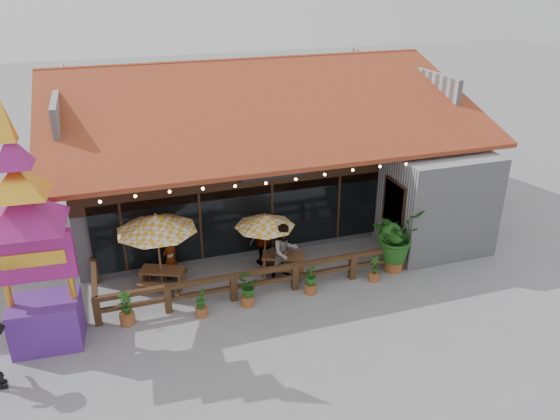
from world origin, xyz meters
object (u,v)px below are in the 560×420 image
object	(u,v)px
umbrella_left	(156,223)
tropical_plant	(396,237)
thai_sign_tower	(25,216)
picnic_table_right	(283,261)
umbrella_right	(265,221)
picnic_table_left	(163,275)

from	to	relation	value
umbrella_left	tropical_plant	distance (m)	7.74
thai_sign_tower	picnic_table_right	bearing A→B (deg)	11.64
thai_sign_tower	umbrella_right	bearing A→B (deg)	15.17
picnic_table_left	thai_sign_tower	distance (m)	5.07
picnic_table_left	tropical_plant	world-z (taller)	tropical_plant
tropical_plant	umbrella_right	bearing A→B (deg)	161.73
umbrella_right	picnic_table_right	xyz separation A→B (m)	(0.53, -0.33, -1.40)
picnic_table_left	picnic_table_right	bearing A→B (deg)	-5.16
umbrella_right	tropical_plant	bearing A→B (deg)	-18.27
umbrella_right	thai_sign_tower	world-z (taller)	thai_sign_tower
thai_sign_tower	tropical_plant	distance (m)	11.12
picnic_table_right	picnic_table_left	bearing A→B (deg)	174.84
umbrella_left	tropical_plant	world-z (taller)	umbrella_left
umbrella_left	picnic_table_right	world-z (taller)	umbrella_left
tropical_plant	umbrella_left	bearing A→B (deg)	170.30
thai_sign_tower	tropical_plant	bearing A→B (deg)	2.46
picnic_table_left	picnic_table_right	world-z (taller)	picnic_table_right
tropical_plant	thai_sign_tower	bearing A→B (deg)	-177.54
umbrella_right	picnic_table_left	world-z (taller)	umbrella_right
picnic_table_left	thai_sign_tower	bearing A→B (deg)	-150.79
picnic_table_left	umbrella_right	bearing A→B (deg)	-0.48
umbrella_right	thai_sign_tower	xyz separation A→B (m)	(-6.71, -1.82, 1.96)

